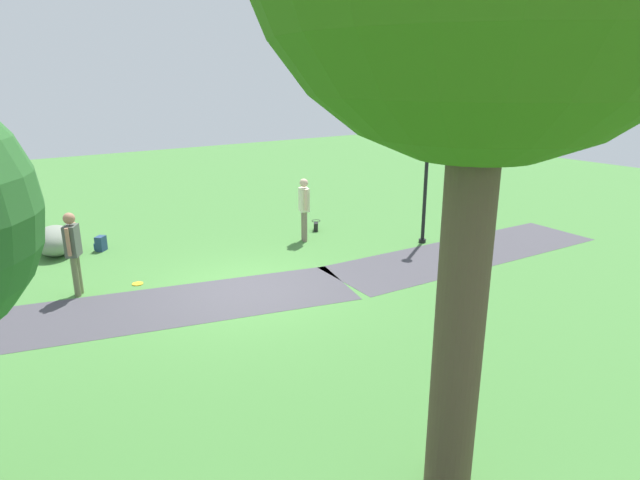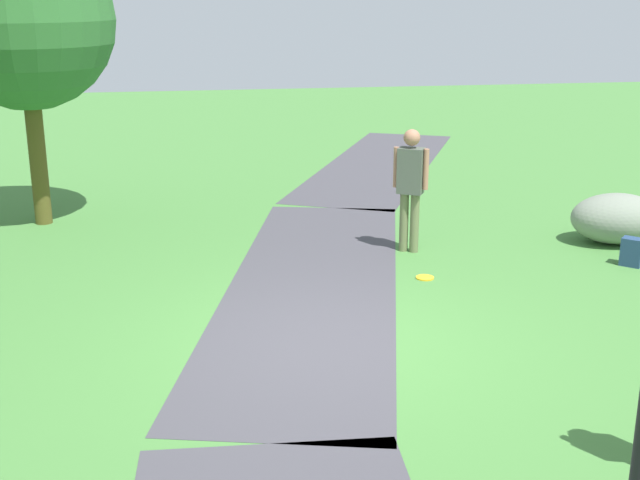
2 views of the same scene
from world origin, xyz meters
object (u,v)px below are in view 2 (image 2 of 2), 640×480
lawn_boulder (617,219)px  frisbee_on_grass (425,278)px  backpack_by_boulder (632,252)px  man_near_boulder (411,181)px  young_tree_near_path (24,21)px

lawn_boulder → frisbee_on_grass: (-1.09, 3.33, -0.37)m
lawn_boulder → backpack_by_boulder: lawn_boulder is taller
man_near_boulder → frisbee_on_grass: 1.61m
lawn_boulder → frisbee_on_grass: 3.52m
lawn_boulder → frisbee_on_grass: lawn_boulder is taller
young_tree_near_path → backpack_by_boulder: size_ratio=11.63×
lawn_boulder → man_near_boulder: size_ratio=0.85×
backpack_by_boulder → frisbee_on_grass: 3.01m
young_tree_near_path → backpack_by_boulder: (-3.67, -8.45, -3.05)m
lawn_boulder → man_near_boulder: man_near_boulder is taller
young_tree_near_path → frisbee_on_grass: young_tree_near_path is taller
young_tree_near_path → frisbee_on_grass: (-3.72, -5.44, -3.23)m
young_tree_near_path → man_near_boulder: size_ratio=2.56×
young_tree_near_path → backpack_by_boulder: young_tree_near_path is taller
young_tree_near_path → lawn_boulder: 9.59m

